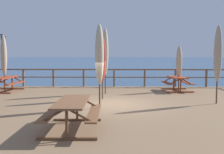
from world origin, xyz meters
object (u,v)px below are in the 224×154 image
patio_umbrella_tall_front (218,54)px  patio_umbrella_tall_mid_left (105,52)px  picnic_table_back_left (5,81)px  picnic_table_front_left (73,108)px  lamp_post_hooked (0,52)px  patio_umbrella_tall_mid_right (99,55)px  patio_umbrella_tall_back_right (179,62)px  patio_umbrella_short_back (102,59)px  patio_umbrella_short_front (4,55)px  picnic_table_mid_right (177,81)px

patio_umbrella_tall_front → patio_umbrella_tall_mid_left: bearing=149.9°
picnic_table_back_left → picnic_table_front_left: bearing=-55.6°
picnic_table_back_left → lamp_post_hooked: 2.41m
patio_umbrella_tall_mid_left → patio_umbrella_tall_mid_right: size_ratio=1.07×
picnic_table_back_left → patio_umbrella_tall_back_right: size_ratio=0.86×
lamp_post_hooked → patio_umbrella_short_back: bearing=-32.1°
patio_umbrella_tall_back_right → patio_umbrella_short_front: 9.34m
patio_umbrella_tall_mid_left → patio_umbrella_tall_mid_right: patio_umbrella_tall_mid_left is taller
patio_umbrella_tall_back_right → patio_umbrella_short_front: patio_umbrella_short_front is taller
patio_umbrella_short_front → patio_umbrella_tall_mid_left: bearing=-7.2°
picnic_table_front_left → patio_umbrella_tall_mid_left: (0.53, 6.45, 1.52)m
patio_umbrella_tall_front → lamp_post_hooked: 12.02m
patio_umbrella_short_back → patio_umbrella_tall_mid_left: 1.73m
picnic_table_mid_right → picnic_table_front_left: same height
patio_umbrella_short_front → picnic_table_mid_right: bearing=2.4°
patio_umbrella_tall_mid_left → patio_umbrella_tall_mid_right: bearing=-90.3°
patio_umbrella_short_back → patio_umbrella_short_front: patio_umbrella_short_front is taller
patio_umbrella_short_back → patio_umbrella_tall_back_right: 4.77m
patio_umbrella_tall_back_right → patio_umbrella_tall_mid_right: size_ratio=0.80×
patio_umbrella_short_front → lamp_post_hooked: size_ratio=0.94×
patio_umbrella_tall_back_right → patio_umbrella_tall_mid_right: patio_umbrella_tall_mid_right is taller
picnic_table_mid_right → patio_umbrella_short_back: size_ratio=0.64×
picnic_table_back_left → patio_umbrella_short_back: 6.00m
picnic_table_front_left → patio_umbrella_tall_mid_left: 6.65m
patio_umbrella_tall_back_right → patio_umbrella_tall_front: (0.69, -3.66, 0.43)m
patio_umbrella_short_back → patio_umbrella_tall_mid_left: bearing=88.6°
patio_umbrella_tall_back_right → patio_umbrella_tall_front: 3.74m
patio_umbrella_tall_front → lamp_post_hooked: size_ratio=0.97×
picnic_table_mid_right → patio_umbrella_short_back: 4.91m
picnic_table_mid_right → picnic_table_front_left: size_ratio=0.82×
patio_umbrella_short_front → lamp_post_hooked: 1.85m
picnic_table_back_left → patio_umbrella_short_front: patio_umbrella_short_front is taller
patio_umbrella_tall_mid_left → picnic_table_back_left: bearing=172.7°
picnic_table_mid_right → patio_umbrella_tall_mid_left: 4.26m
patio_umbrella_tall_mid_right → patio_umbrella_tall_mid_left: bearing=89.7°
picnic_table_back_left → lamp_post_hooked: bearing=121.1°
picnic_table_front_left → patio_umbrella_short_back: bearing=84.2°
picnic_table_mid_right → patio_umbrella_short_front: size_ratio=0.58×
patio_umbrella_short_back → patio_umbrella_tall_mid_right: size_ratio=0.90×
picnic_table_back_left → patio_umbrella_tall_front: patio_umbrella_tall_front is taller
patio_umbrella_tall_mid_right → patio_umbrella_tall_back_right: bearing=49.9°
picnic_table_front_left → patio_umbrella_short_front: patio_umbrella_short_front is taller
patio_umbrella_tall_back_right → picnic_table_mid_right: bearing=129.9°
lamp_post_hooked → patio_umbrella_tall_mid_right: bearing=-43.0°
patio_umbrella_short_back → patio_umbrella_tall_back_right: (3.94, 2.69, -0.20)m
picnic_table_mid_right → patio_umbrella_tall_mid_left: bearing=-164.4°
patio_umbrella_tall_mid_left → patio_umbrella_short_back: bearing=-91.4°
picnic_table_mid_right → patio_umbrella_tall_front: size_ratio=0.57×
picnic_table_back_left → patio_umbrella_short_front: bearing=-144.8°
picnic_table_mid_right → lamp_post_hooked: size_ratio=0.55×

